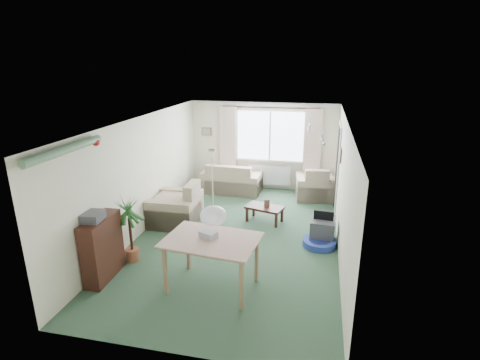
% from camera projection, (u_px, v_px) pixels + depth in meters
% --- Properties ---
extents(ground, '(6.50, 6.50, 0.00)m').
position_uv_depth(ground, '(237.00, 238.00, 7.65)').
color(ground, '#2E4D36').
extents(window, '(1.80, 0.03, 1.30)m').
position_uv_depth(window, '(270.00, 136.00, 10.15)').
color(window, white).
extents(curtain_rod, '(2.60, 0.03, 0.03)m').
position_uv_depth(curtain_rod, '(270.00, 108.00, 9.84)').
color(curtain_rod, black).
extents(curtain_left, '(0.45, 0.08, 2.00)m').
position_uv_depth(curtain_left, '(228.00, 143.00, 10.36)').
color(curtain_left, beige).
extents(curtain_right, '(0.45, 0.08, 2.00)m').
position_uv_depth(curtain_right, '(312.00, 147.00, 9.89)').
color(curtain_right, beige).
extents(radiator, '(1.20, 0.10, 0.55)m').
position_uv_depth(radiator, '(269.00, 175.00, 10.45)').
color(radiator, white).
extents(doorway, '(0.03, 0.95, 2.00)m').
position_uv_depth(doorway, '(337.00, 168.00, 8.98)').
color(doorway, black).
extents(pendant_lamp, '(0.36, 0.36, 0.36)m').
position_uv_depth(pendant_lamp, '(213.00, 216.00, 5.01)').
color(pendant_lamp, white).
extents(tinsel_garland, '(1.60, 1.60, 0.12)m').
position_uv_depth(tinsel_garland, '(65.00, 150.00, 5.19)').
color(tinsel_garland, '#196626').
extents(bauble_cluster_a, '(0.20, 0.20, 0.20)m').
position_uv_depth(bauble_cluster_a, '(309.00, 125.00, 7.54)').
color(bauble_cluster_a, silver).
extents(bauble_cluster_b, '(0.20, 0.20, 0.20)m').
position_uv_depth(bauble_cluster_b, '(324.00, 137.00, 6.36)').
color(bauble_cluster_b, silver).
extents(wall_picture_back, '(0.28, 0.03, 0.22)m').
position_uv_depth(wall_picture_back, '(207.00, 131.00, 10.50)').
color(wall_picture_back, brown).
extents(wall_picture_right, '(0.03, 0.24, 0.30)m').
position_uv_depth(wall_picture_right, '(341.00, 155.00, 7.88)').
color(wall_picture_right, brown).
extents(sofa, '(1.64, 0.91, 0.80)m').
position_uv_depth(sofa, '(232.00, 177.00, 10.23)').
color(sofa, beige).
rests_on(sofa, ground).
extents(armchair_corner, '(1.07, 1.02, 0.86)m').
position_uv_depth(armchair_corner, '(315.00, 182.00, 9.75)').
color(armchair_corner, '#C2A893').
rests_on(armchair_corner, ground).
extents(armchair_left, '(1.03, 1.08, 0.95)m').
position_uv_depth(armchair_left, '(175.00, 203.00, 8.23)').
color(armchair_left, beige).
rests_on(armchair_left, ground).
extents(coffee_table, '(0.89, 0.64, 0.36)m').
position_uv_depth(coffee_table, '(265.00, 214.00, 8.37)').
color(coffee_table, black).
rests_on(coffee_table, ground).
extents(photo_frame, '(0.12, 0.05, 0.16)m').
position_uv_depth(photo_frame, '(267.00, 203.00, 8.29)').
color(photo_frame, brown).
rests_on(photo_frame, coffee_table).
extents(bookshelf, '(0.31, 0.88, 1.06)m').
position_uv_depth(bookshelf, '(102.00, 248.00, 6.12)').
color(bookshelf, black).
rests_on(bookshelf, ground).
extents(hifi_box, '(0.32, 0.38, 0.14)m').
position_uv_depth(hifi_box, '(93.00, 217.00, 5.85)').
color(hifi_box, '#3F4045').
rests_on(hifi_box, bookshelf).
extents(houseplant, '(0.53, 0.53, 1.21)m').
position_uv_depth(houseplant, '(130.00, 230.00, 6.61)').
color(houseplant, '#1D5720').
rests_on(houseplant, ground).
extents(dining_table, '(1.41, 1.02, 0.83)m').
position_uv_depth(dining_table, '(212.00, 264.00, 5.88)').
color(dining_table, tan).
rests_on(dining_table, ground).
extents(gift_box, '(0.30, 0.27, 0.12)m').
position_uv_depth(gift_box, '(208.00, 235.00, 5.78)').
color(gift_box, '#B0AEB9').
rests_on(gift_box, dining_table).
extents(tv_cube, '(0.50, 0.54, 0.46)m').
position_uv_depth(tv_cube, '(323.00, 230.00, 7.46)').
color(tv_cube, '#343438').
rests_on(tv_cube, ground).
extents(pet_bed, '(0.80, 0.80, 0.13)m').
position_uv_depth(pet_bed, '(319.00, 243.00, 7.30)').
color(pet_bed, '#222EA0').
rests_on(pet_bed, ground).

